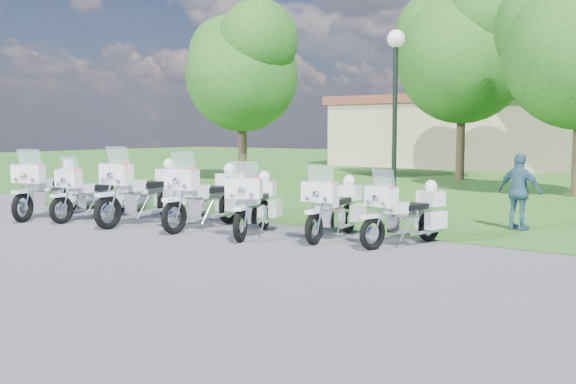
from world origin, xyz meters
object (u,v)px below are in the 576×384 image
Objects in this scene: motorcycle_5 at (335,207)px; lamp_post at (395,77)px; motorcycle_1 at (94,192)px; motorcycle_4 at (255,203)px; motorcycle_6 at (407,213)px; motorcycle_3 at (207,196)px; bystander_c at (520,192)px; motorcycle_0 at (50,188)px; motorcycle_2 at (145,191)px.

motorcycle_5 is 0.47× the size of lamp_post.
motorcycle_1 is 4.54m from motorcycle_4.
motorcycle_3 is at bearing 24.65° from motorcycle_6.
motorcycle_3 is 1.20× the size of motorcycle_6.
motorcycle_5 is at bearing 62.47° from bystander_c.
lamp_post is (2.17, 4.44, 2.71)m from motorcycle_3.
motorcycle_4 is at bearing 173.47° from motorcycle_3.
motorcycle_0 is 4.43m from motorcycle_3.
bystander_c reaches higher than motorcycle_5.
motorcycle_6 is 5.19m from lamp_post.
lamp_post is at bearing -43.77° from motorcycle_6.
motorcycle_6 is at bearing -59.52° from lamp_post.
bystander_c is at bearing -94.75° from motorcycle_6.
bystander_c is at bearing -137.22° from motorcycle_5.
motorcycle_6 is at bearing 169.66° from motorcycle_0.
motorcycle_3 is 1.15× the size of motorcycle_5.
bystander_c is (1.12, 3.00, 0.22)m from motorcycle_6.
motorcycle_0 is at bearing 26.60° from motorcycle_6.
motorcycle_2 is 4.61m from motorcycle_5.
motorcycle_1 is at bearing 7.64° from motorcycle_3.
motorcycle_4 is at bearing -179.30° from motorcycle_2.
motorcycle_2 is at bearing -128.47° from lamp_post.
motorcycle_3 is 1.53× the size of bystander_c.
motorcycle_3 is at bearing -26.05° from motorcycle_4.
lamp_post is (6.48, 5.42, 2.71)m from motorcycle_0.
motorcycle_3 reaches higher than motorcycle_6.
motorcycle_5 is 4.85m from lamp_post.
bystander_c reaches higher than motorcycle_1.
motorcycle_0 is 1.46× the size of bystander_c.
lamp_post is 4.29m from bystander_c.
motorcycle_2 is 1.23× the size of motorcycle_4.
lamp_post reaches higher than motorcycle_4.
motorcycle_6 is at bearing -174.72° from motorcycle_1.
motorcycle_1 is 3.18m from motorcycle_3.
motorcycle_0 is 2.77m from motorcycle_2.
lamp_post is at bearing -122.60° from motorcycle_4.
bystander_c is at bearing -160.36° from motorcycle_4.
lamp_post reaches higher than bystander_c.
motorcycle_6 is 0.45× the size of lamp_post.
motorcycle_4 is at bearing 15.07° from motorcycle_5.
motorcycle_3 reaches higher than bystander_c.
lamp_post is (3.79, 4.77, 2.67)m from motorcycle_2.
motorcycle_0 is 5.78m from motorcycle_4.
lamp_post reaches higher than motorcycle_1.
motorcycle_0 reaches higher than motorcycle_1.
motorcycle_6 is at bearing 177.66° from motorcycle_5.
motorcycle_3 is (4.32, 0.98, -0.00)m from motorcycle_0.
motorcycle_4 is (1.39, -0.08, -0.06)m from motorcycle_3.
motorcycle_3 is at bearing -173.52° from motorcycle_1.
motorcycle_1 is 0.91× the size of motorcycle_3.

